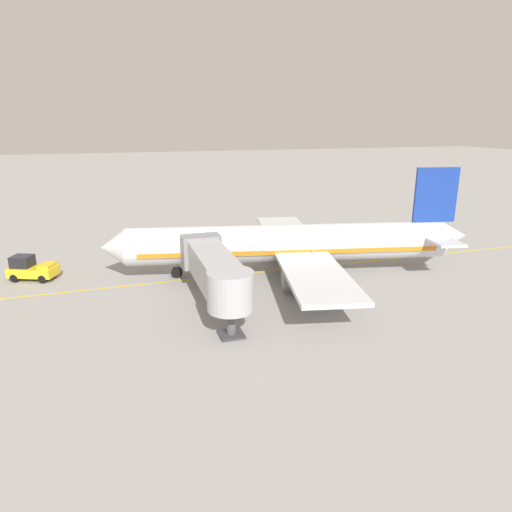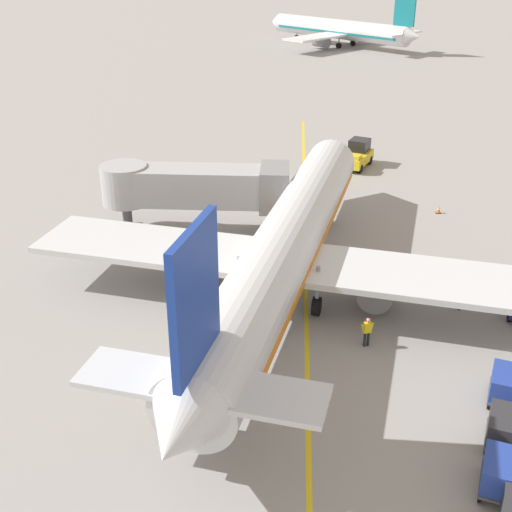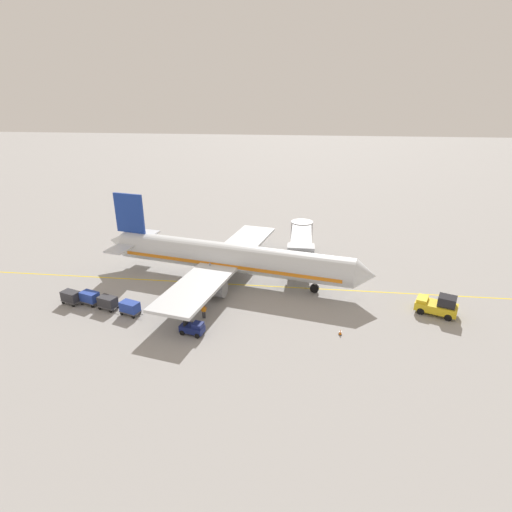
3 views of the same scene
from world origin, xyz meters
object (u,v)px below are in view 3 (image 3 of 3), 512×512
at_px(pushback_tractor, 438,305).
at_px(baggage_tug_lead, 193,328).
at_px(baggage_cart_front, 130,307).
at_px(baggage_cart_tail_end, 71,296).
at_px(ground_crew_wing_walker, 204,311).
at_px(baggage_cart_second_in_train, 108,302).
at_px(ground_crew_loader, 182,286).
at_px(parked_airliner, 229,258).
at_px(safety_cone_nose_left, 340,332).
at_px(baggage_cart_third_in_train, 90,297).
at_px(jet_bridge, 301,242).

bearing_deg(pushback_tractor, baggage_tug_lead, -74.51).
distance_m(baggage_cart_front, baggage_cart_tail_end, 8.17).
distance_m(baggage_cart_tail_end, ground_crew_wing_walker, 16.49).
relative_size(baggage_cart_second_in_train, baggage_cart_tail_end, 1.00).
height_order(baggage_tug_lead, ground_crew_loader, ground_crew_loader).
bearing_deg(parked_airliner, safety_cone_nose_left, 49.52).
relative_size(pushback_tractor, baggage_cart_second_in_train, 1.65).
relative_size(baggage_tug_lead, ground_crew_loader, 1.60).
distance_m(ground_crew_wing_walker, ground_crew_loader, 7.09).
height_order(baggage_tug_lead, safety_cone_nose_left, baggage_tug_lead).
distance_m(baggage_cart_third_in_train, safety_cone_nose_left, 29.12).
bearing_deg(safety_cone_nose_left, ground_crew_wing_walker, -96.01).
bearing_deg(baggage_cart_front, baggage_cart_third_in_train, -107.25).
bearing_deg(parked_airliner, ground_crew_wing_walker, -5.93).
xyz_separation_m(baggage_tug_lead, safety_cone_nose_left, (-1.70, 15.20, -0.42)).
xyz_separation_m(baggage_cart_second_in_train, ground_crew_wing_walker, (0.68, 11.48, 0.00)).
xyz_separation_m(jet_bridge, baggage_cart_front, (16.99, -18.79, -2.51)).
bearing_deg(baggage_cart_tail_end, baggage_cart_front, 78.25).
bearing_deg(ground_crew_loader, jet_bridge, 127.22).
bearing_deg(baggage_cart_third_in_train, baggage_tug_lead, 70.71).
relative_size(jet_bridge, baggage_cart_tail_end, 4.53).
bearing_deg(baggage_cart_second_in_train, ground_crew_wing_walker, 86.63).
xyz_separation_m(baggage_cart_front, baggage_cart_second_in_train, (-0.90, -3.05, 0.00)).
bearing_deg(parked_airliner, baggage_tug_lead, -6.05).
bearing_deg(baggage_cart_second_in_train, parked_airliner, 127.20).
distance_m(baggage_cart_second_in_train, baggage_cart_third_in_train, 2.78).
xyz_separation_m(parked_airliner, jet_bridge, (-6.58, 9.30, 0.27)).
height_order(pushback_tractor, baggage_cart_front, pushback_tractor).
distance_m(pushback_tractor, baggage_cart_tail_end, 42.51).
relative_size(pushback_tractor, baggage_cart_front, 1.65).
bearing_deg(jet_bridge, baggage_cart_second_in_train, -53.61).
height_order(baggage_cart_third_in_train, ground_crew_loader, ground_crew_loader).
relative_size(baggage_cart_tail_end, ground_crew_loader, 1.76).
bearing_deg(ground_crew_loader, baggage_cart_front, -35.55).
relative_size(parked_airliner, jet_bridge, 2.76).
bearing_deg(baggage_cart_front, baggage_cart_tail_end, -101.75).
bearing_deg(ground_crew_loader, pushback_tractor, 86.80).
bearing_deg(jet_bridge, parked_airliner, -54.74).
bearing_deg(safety_cone_nose_left, baggage_cart_front, -93.30).
bearing_deg(baggage_cart_tail_end, baggage_cart_second_in_train, 81.20).
xyz_separation_m(baggage_cart_second_in_train, baggage_cart_tail_end, (-0.77, -4.95, 0.00)).
relative_size(parked_airliner, baggage_cart_second_in_train, 12.50).
bearing_deg(jet_bridge, baggage_cart_tail_end, -60.22).
distance_m(baggage_cart_front, baggage_cart_second_in_train, 3.18).
xyz_separation_m(baggage_cart_second_in_train, baggage_cart_third_in_train, (-0.87, -2.64, 0.00)).
bearing_deg(pushback_tractor, baggage_cart_third_in_train, -86.44).
bearing_deg(ground_crew_wing_walker, baggage_tug_lead, -6.44).
distance_m(parked_airliner, baggage_cart_second_in_train, 15.90).
relative_size(parked_airliner, ground_crew_loader, 21.95).
relative_size(parked_airliner, safety_cone_nose_left, 62.88).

